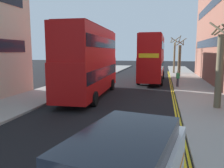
{
  "coord_description": "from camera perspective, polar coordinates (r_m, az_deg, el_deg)",
  "views": [
    {
      "loc": [
        3.45,
        -1.98,
        3.7
      ],
      "look_at": [
        0.5,
        11.0,
        1.8
      ],
      "focal_mm": 36.52,
      "sensor_mm": 36.0,
      "label": 1
    }
  ],
  "objects": [
    {
      "name": "kerb_line_inner",
      "position": [
        16.42,
        15.29,
        -5.17
      ],
      "size": [
        0.1,
        56.0,
        0.01
      ],
      "primitive_type": "cube",
      "color": "yellow",
      "rests_on": "ground"
    },
    {
      "name": "street_tree_near",
      "position": [
        15.8,
        25.34,
        3.67
      ],
      "size": [
        1.57,
        1.59,
        5.45
      ],
      "color": "#6B6047",
      "rests_on": "sidewalk_right"
    },
    {
      "name": "street_tree_far",
      "position": [
        39.46,
        15.37,
        6.97
      ],
      "size": [
        1.66,
        1.64,
        6.15
      ],
      "color": "#6B6047",
      "rests_on": "sidewalk_right"
    },
    {
      "name": "double_decker_bus_away",
      "position": [
        18.76,
        -5.57,
        6.04
      ],
      "size": [
        3.14,
        10.9,
        5.64
      ],
      "color": "#B20F0F",
      "rests_on": "ground"
    },
    {
      "name": "pedestrian_far",
      "position": [
        24.15,
        16.14,
        1.36
      ],
      "size": [
        0.34,
        0.22,
        1.62
      ],
      "color": "#2D2D38",
      "rests_on": "sidewalk_right"
    },
    {
      "name": "sidewalk_left",
      "position": [
        20.87,
        -15.92,
        -2.2
      ],
      "size": [
        4.0,
        80.0,
        0.14
      ],
      "primitive_type": "cube",
      "color": "#9E9991",
      "rests_on": "ground"
    },
    {
      "name": "kerb_line_outer",
      "position": [
        16.43,
        15.85,
        -5.19
      ],
      "size": [
        0.1,
        56.0,
        0.01
      ],
      "primitive_type": "cube",
      "color": "yellow",
      "rests_on": "ground"
    },
    {
      "name": "double_decker_bus_oncoming",
      "position": [
        28.58,
        10.1,
        6.66
      ],
      "size": [
        2.96,
        10.86,
        5.64
      ],
      "color": "#B20F0F",
      "rests_on": "ground"
    },
    {
      "name": "street_tree_mid",
      "position": [
        34.26,
        16.51,
        5.94
      ],
      "size": [
        1.65,
        1.51,
        5.49
      ],
      "color": "#6B6047",
      "rests_on": "sidewalk_right"
    },
    {
      "name": "sidewalk_right",
      "position": [
        18.6,
        22.02,
        -3.73
      ],
      "size": [
        4.0,
        80.0,
        0.14
      ],
      "primitive_type": "cube",
      "color": "#9E9991",
      "rests_on": "ground"
    }
  ]
}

